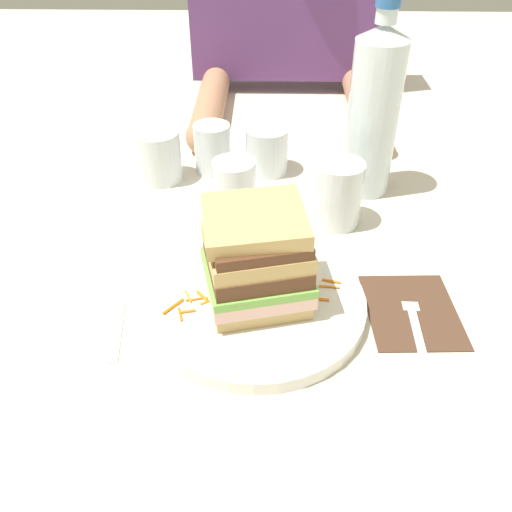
{
  "coord_description": "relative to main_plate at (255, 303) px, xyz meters",
  "views": [
    {
      "loc": [
        0.0,
        -0.5,
        0.44
      ],
      "look_at": [
        -0.01,
        0.01,
        0.06
      ],
      "focal_mm": 37.69,
      "sensor_mm": 36.0,
      "label": 1
    }
  ],
  "objects": [
    {
      "name": "ground_plane",
      "position": [
        0.01,
        0.02,
        -0.01
      ],
      "size": [
        3.0,
        3.0,
        0.0
      ],
      "primitive_type": "plane",
      "color": "beige"
    },
    {
      "name": "main_plate",
      "position": [
        0.0,
        0.0,
        0.0
      ],
      "size": [
        0.26,
        0.26,
        0.02
      ],
      "primitive_type": "cylinder",
      "color": "white",
      "rests_on": "ground_plane"
    },
    {
      "name": "sandwich",
      "position": [
        -0.0,
        0.0,
        0.07
      ],
      "size": [
        0.14,
        0.13,
        0.12
      ],
      "color": "tan",
      "rests_on": "main_plate"
    },
    {
      "name": "carrot_shred_0",
      "position": [
        -0.09,
        -0.03,
        0.01
      ],
      "size": [
        0.01,
        0.02,
        0.0
      ],
      "primitive_type": "cylinder",
      "rotation": [
        0.0,
        1.57,
        5.0
      ],
      "color": "orange",
      "rests_on": "main_plate"
    },
    {
      "name": "carrot_shred_1",
      "position": [
        -0.08,
        -0.03,
        0.01
      ],
      "size": [
        0.02,
        0.01,
        0.0
      ],
      "primitive_type": "cylinder",
      "rotation": [
        0.0,
        1.57,
        3.36
      ],
      "color": "orange",
      "rests_on": "main_plate"
    },
    {
      "name": "carrot_shred_2",
      "position": [
        -0.08,
        -0.0,
        0.01
      ],
      "size": [
        0.01,
        0.02,
        0.0
      ],
      "primitive_type": "cylinder",
      "rotation": [
        0.0,
        1.57,
        2.0
      ],
      "color": "orange",
      "rests_on": "main_plate"
    },
    {
      "name": "carrot_shred_3",
      "position": [
        -0.07,
        -0.01,
        0.01
      ],
      "size": [
        0.03,
        0.01,
        0.0
      ],
      "primitive_type": "cylinder",
      "rotation": [
        0.0,
        1.57,
        3.37
      ],
      "color": "orange",
      "rests_on": "main_plate"
    },
    {
      "name": "carrot_shred_4",
      "position": [
        -0.1,
        -0.02,
        0.01
      ],
      "size": [
        0.02,
        0.03,
        0.0
      ],
      "primitive_type": "cylinder",
      "rotation": [
        0.0,
        1.57,
        4.05
      ],
      "color": "orange",
      "rests_on": "main_plate"
    },
    {
      "name": "carrot_shred_5",
      "position": [
        -0.05,
        -0.01,
        0.01
      ],
      "size": [
        0.03,
        0.02,
        0.0
      ],
      "primitive_type": "cylinder",
      "rotation": [
        0.0,
        1.57,
        3.69
      ],
      "color": "orange",
      "rests_on": "main_plate"
    },
    {
      "name": "carrot_shred_6",
      "position": [
        -0.06,
        -0.0,
        0.01
      ],
      "size": [
        0.02,
        0.02,
        0.0
      ],
      "primitive_type": "cylinder",
      "rotation": [
        0.0,
        1.57,
        5.41
      ],
      "color": "orange",
      "rests_on": "main_plate"
    },
    {
      "name": "carrot_shred_7",
      "position": [
        0.06,
        -0.0,
        0.01
      ],
      "size": [
        0.02,
        0.02,
        0.0
      ],
      "primitive_type": "cylinder",
      "rotation": [
        0.0,
        1.57,
        2.23
      ],
      "color": "orange",
      "rests_on": "main_plate"
    },
    {
      "name": "carrot_shred_8",
      "position": [
        0.09,
        0.02,
        0.01
      ],
      "size": [
        0.03,
        0.01,
        0.0
      ],
      "primitive_type": "cylinder",
      "rotation": [
        0.0,
        1.57,
        6.17
      ],
      "color": "orange",
      "rests_on": "main_plate"
    },
    {
      "name": "carrot_shred_9",
      "position": [
        0.06,
        0.01,
        0.01
      ],
      "size": [
        0.01,
        0.02,
        0.0
      ],
      "primitive_type": "cylinder",
      "rotation": [
        0.0,
        1.57,
        1.17
      ],
      "color": "orange",
      "rests_on": "main_plate"
    },
    {
      "name": "carrot_shred_10",
      "position": [
        0.09,
        0.03,
        0.01
      ],
      "size": [
        0.02,
        0.01,
        0.0
      ],
      "primitive_type": "cylinder",
      "rotation": [
        0.0,
        1.57,
        2.87
      ],
      "color": "orange",
      "rests_on": "main_plate"
    },
    {
      "name": "carrot_shred_11",
      "position": [
        0.07,
        -0.0,
        0.01
      ],
      "size": [
        0.03,
        0.01,
        0.0
      ],
      "primitive_type": "cylinder",
      "rotation": [
        0.0,
        1.57,
        6.16
      ],
      "color": "orange",
      "rests_on": "main_plate"
    },
    {
      "name": "napkin_dark",
      "position": [
        0.19,
        -0.0,
        -0.01
      ],
      "size": [
        0.11,
        0.14,
        0.0
      ],
      "primitive_type": "cube",
      "rotation": [
        0.0,
        0.0,
        0.04
      ],
      "color": "#4C3323",
      "rests_on": "ground_plane"
    },
    {
      "name": "fork",
      "position": [
        0.19,
        -0.02,
        -0.0
      ],
      "size": [
        0.02,
        0.17,
        0.0
      ],
      "color": "silver",
      "rests_on": "napkin_dark"
    },
    {
      "name": "knife",
      "position": [
        -0.17,
        0.0,
        -0.01
      ],
      "size": [
        0.04,
        0.2,
        0.0
      ],
      "color": "silver",
      "rests_on": "ground_plane"
    },
    {
      "name": "juice_glass",
      "position": [
        0.11,
        0.19,
        0.03
      ],
      "size": [
        0.07,
        0.07,
        0.1
      ],
      "color": "white",
      "rests_on": "ground_plane"
    },
    {
      "name": "water_bottle",
      "position": [
        0.17,
        0.3,
        0.12
      ],
      "size": [
        0.08,
        0.08,
        0.29
      ],
      "color": "silver",
      "rests_on": "ground_plane"
    },
    {
      "name": "empty_tumbler_0",
      "position": [
        0.01,
        0.35,
        0.03
      ],
      "size": [
        0.07,
        0.07,
        0.08
      ],
      "primitive_type": "cylinder",
      "color": "silver",
      "rests_on": "ground_plane"
    },
    {
      "name": "empty_tumbler_1",
      "position": [
        -0.04,
        0.24,
        0.03
      ],
      "size": [
        0.07,
        0.07,
        0.07
      ],
      "primitive_type": "cylinder",
      "color": "silver",
      "rests_on": "ground_plane"
    },
    {
      "name": "empty_tumbler_2",
      "position": [
        -0.17,
        0.32,
        0.03
      ],
      "size": [
        0.07,
        0.07,
        0.08
      ],
      "primitive_type": "cylinder",
      "color": "silver",
      "rests_on": "ground_plane"
    },
    {
      "name": "empty_tumbler_3",
      "position": [
        -0.08,
        0.36,
        0.03
      ],
      "size": [
        0.06,
        0.06,
        0.08
      ],
      "primitive_type": "cylinder",
      "color": "silver",
      "rests_on": "ground_plane"
    }
  ]
}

